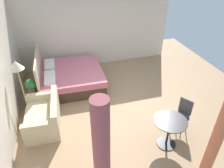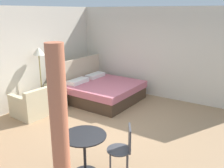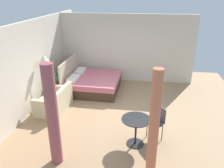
% 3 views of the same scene
% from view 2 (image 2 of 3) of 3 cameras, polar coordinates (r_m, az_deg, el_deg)
% --- Properties ---
extents(ground_plane, '(8.67, 8.66, 0.02)m').
position_cam_2_polar(ground_plane, '(6.09, -1.11, -10.00)').
color(ground_plane, '#9E7A56').
extents(wall_back, '(8.67, 0.12, 2.83)m').
position_cam_2_polar(wall_back, '(7.53, -19.42, 5.71)').
color(wall_back, beige).
rests_on(wall_back, ground).
extents(wall_right, '(0.12, 5.66, 2.83)m').
position_cam_2_polar(wall_right, '(8.06, 10.26, 7.05)').
color(wall_right, beige).
rests_on(wall_right, ground).
extents(bed, '(2.06, 2.05, 1.23)m').
position_cam_2_polar(bed, '(7.76, -2.27, -1.49)').
color(bed, '#473323').
rests_on(bed, ground).
extents(couch, '(1.38, 0.90, 0.79)m').
position_cam_2_polar(couch, '(7.09, -16.22, -4.17)').
color(couch, beige).
rests_on(couch, ground).
extents(nightstand, '(0.44, 0.43, 0.53)m').
position_cam_2_polar(nightstand, '(7.87, -11.95, -1.93)').
color(nightstand, '#473323').
rests_on(nightstand, ground).
extents(potted_plant, '(0.30, 0.30, 0.39)m').
position_cam_2_polar(potted_plant, '(7.70, -12.92, 1.35)').
color(potted_plant, '#935B3D').
rests_on(potted_plant, nightstand).
extents(vase, '(0.12, 0.12, 0.19)m').
position_cam_2_polar(vase, '(7.84, -11.41, 0.76)').
color(vase, silver).
rests_on(vase, nightstand).
extents(floor_lamp, '(0.35, 0.35, 1.73)m').
position_cam_2_polar(floor_lamp, '(7.36, -16.46, 6.30)').
color(floor_lamp, '#99844C').
rests_on(floor_lamp, ground).
extents(balcony_table, '(0.74, 0.74, 0.75)m').
position_cam_2_polar(balcony_table, '(4.29, -6.33, -14.21)').
color(balcony_table, black).
rests_on(balcony_table, ground).
extents(cafe_chair_near_window, '(0.57, 0.57, 0.90)m').
position_cam_2_polar(cafe_chair_near_window, '(4.25, 2.77, -14.05)').
color(cafe_chair_near_window, '#3F3F44').
rests_on(cafe_chair_near_window, ground).
extents(curtain_left, '(0.21, 0.21, 2.38)m').
position_cam_2_polar(curtain_left, '(3.16, -11.79, -12.60)').
color(curtain_left, '#D1704C').
rests_on(curtain_left, ground).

